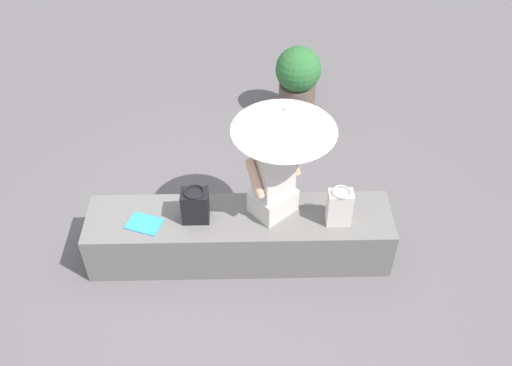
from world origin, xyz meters
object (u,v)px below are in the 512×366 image
(person_seated, at_px, (274,176))
(magazine, at_px, (144,224))
(parasol, at_px, (284,120))
(planter_near, at_px, (298,80))
(handbag_black, at_px, (195,205))
(tote_bag_canvas, at_px, (339,207))

(person_seated, distance_m, magazine, 1.15)
(parasol, height_order, magazine, parasol)
(person_seated, xyz_separation_m, planter_near, (0.37, 2.05, -0.41))
(parasol, distance_m, magazine, 1.47)
(parasol, bearing_deg, magazine, -169.61)
(handbag_black, bearing_deg, planter_near, 64.62)
(tote_bag_canvas, bearing_deg, parasol, 155.15)
(person_seated, height_order, magazine, person_seated)
(handbag_black, bearing_deg, tote_bag_canvas, -3.00)
(person_seated, xyz_separation_m, tote_bag_canvas, (0.54, -0.15, -0.22))
(parasol, distance_m, planter_near, 2.21)
(person_seated, bearing_deg, parasol, 42.22)
(tote_bag_canvas, xyz_separation_m, planter_near, (-0.17, 2.20, -0.19))
(handbag_black, distance_m, tote_bag_canvas, 1.18)
(handbag_black, bearing_deg, parasol, 11.96)
(person_seated, distance_m, planter_near, 2.12)
(parasol, relative_size, handbag_black, 3.23)
(handbag_black, height_order, planter_near, planter_near)
(tote_bag_canvas, bearing_deg, person_seated, 164.73)
(tote_bag_canvas, height_order, planter_near, planter_near)
(magazine, relative_size, planter_near, 0.33)
(person_seated, height_order, tote_bag_canvas, person_seated)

